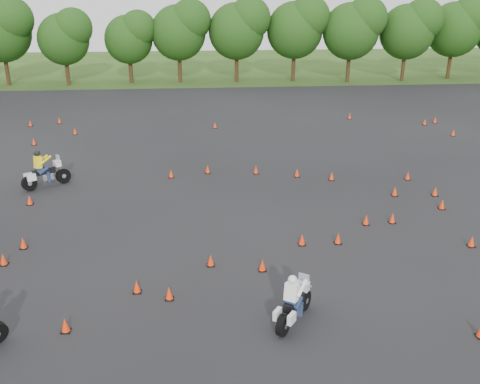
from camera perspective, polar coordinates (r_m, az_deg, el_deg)
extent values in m
plane|color=#2D5119|center=(21.44, 0.91, -6.89)|extent=(140.00, 140.00, 0.00)
plane|color=black|center=(26.85, -0.36, -0.82)|extent=(62.00, 62.00, 0.00)
cone|color=#FF370A|center=(30.15, 6.10, 2.05)|extent=(0.26, 0.26, 0.45)
cone|color=#FF370A|center=(20.70, -3.15, -7.29)|extent=(0.26, 0.26, 0.45)
cone|color=#FF370A|center=(40.35, -17.20, 6.19)|extent=(0.26, 0.26, 0.45)
cone|color=#FF370A|center=(23.69, -22.13, -5.08)|extent=(0.26, 0.26, 0.45)
cone|color=#FF370A|center=(30.10, -7.36, 1.96)|extent=(0.26, 0.26, 0.45)
cone|color=#FF370A|center=(30.60, -3.47, 2.43)|extent=(0.26, 0.26, 0.45)
cone|color=#FF370A|center=(44.52, 20.09, 7.21)|extent=(0.26, 0.26, 0.45)
cone|color=#FF370A|center=(28.39, 16.19, 0.04)|extent=(0.26, 0.26, 0.45)
cone|color=#FF370A|center=(30.94, 17.46, 1.66)|extent=(0.26, 0.26, 0.45)
cone|color=#FF370A|center=(28.15, -21.54, -0.82)|extent=(0.26, 0.26, 0.45)
cone|color=#FF370A|center=(24.70, 13.31, -2.92)|extent=(0.26, 0.26, 0.45)
cone|color=#FF370A|center=(41.12, 21.80, 5.89)|extent=(0.26, 0.26, 0.45)
cone|color=#FF370A|center=(40.33, -2.69, 7.12)|extent=(0.26, 0.26, 0.45)
cone|color=#FF370A|center=(19.36, -10.95, -9.88)|extent=(0.26, 0.26, 0.45)
cone|color=#FF370A|center=(43.65, 19.11, 7.07)|extent=(0.26, 0.26, 0.45)
cone|color=#FF370A|center=(27.46, 20.75, -1.25)|extent=(0.26, 0.26, 0.45)
cone|color=#FF370A|center=(22.38, 6.63, -5.09)|extent=(0.26, 0.26, 0.45)
cone|color=#FF370A|center=(24.07, 23.48, -4.86)|extent=(0.26, 0.26, 0.45)
cone|color=#FF370A|center=(30.50, 1.71, 2.39)|extent=(0.26, 0.26, 0.45)
cone|color=#FF370A|center=(18.81, -7.57, -10.67)|extent=(0.26, 0.26, 0.45)
cone|color=#FF370A|center=(20.36, 2.40, -7.80)|extent=(0.26, 0.26, 0.45)
cone|color=#FF370A|center=(43.86, -21.47, 6.83)|extent=(0.26, 0.26, 0.45)
cone|color=#FF370A|center=(25.18, 15.95, -2.70)|extent=(0.26, 0.26, 0.45)
cone|color=#FF370A|center=(29.90, 9.75, 1.68)|extent=(0.26, 0.26, 0.45)
cone|color=#FF370A|center=(17.97, -18.15, -13.36)|extent=(0.26, 0.26, 0.45)
cone|color=#FF370A|center=(29.04, 20.10, 0.05)|extent=(0.26, 0.26, 0.45)
cone|color=#FF370A|center=(22.65, -23.93, -6.60)|extent=(0.26, 0.26, 0.45)
cone|color=#FF370A|center=(44.05, -18.71, 7.24)|extent=(0.26, 0.26, 0.45)
cone|color=#FF370A|center=(44.07, 11.62, 7.94)|extent=(0.26, 0.26, 0.45)
cone|color=#FF370A|center=(22.71, 10.42, -4.90)|extent=(0.26, 0.26, 0.45)
cone|color=#FF370A|center=(38.56, -21.15, 5.02)|extent=(0.26, 0.26, 0.45)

